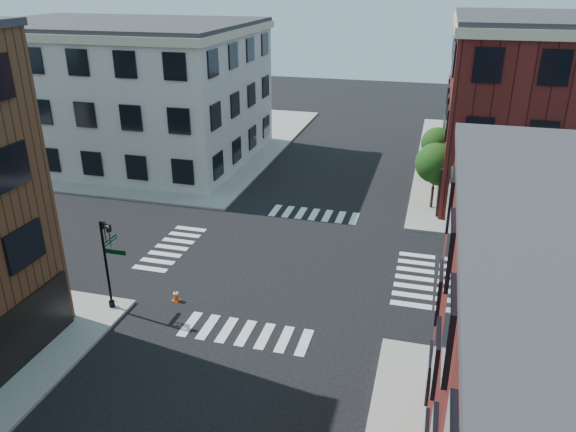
# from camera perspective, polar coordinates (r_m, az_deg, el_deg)

# --- Properties ---
(ground) EXTENTS (120.00, 120.00, 0.00)m
(ground) POSITION_cam_1_polar(r_m,az_deg,el_deg) (31.39, -0.15, -4.71)
(ground) COLOR black
(ground) RESTS_ON ground
(sidewalk_nw) EXTENTS (30.00, 30.00, 0.15)m
(sidewalk_nw) POSITION_cam_1_polar(r_m,az_deg,el_deg) (57.40, -15.18, 7.68)
(sidewalk_nw) COLOR gray
(sidewalk_nw) RESTS_ON ground
(building_nw) EXTENTS (22.00, 16.00, 11.00)m
(building_nw) POSITION_cam_1_polar(r_m,az_deg,el_deg) (51.02, -16.60, 11.92)
(building_nw) COLOR #BBB8AB
(building_nw) RESTS_ON ground
(tree_near) EXTENTS (2.69, 2.69, 4.49)m
(tree_near) POSITION_cam_1_polar(r_m,az_deg,el_deg) (38.50, 14.83, 5.00)
(tree_near) COLOR black
(tree_near) RESTS_ON ground
(tree_far) EXTENTS (2.43, 2.43, 4.07)m
(tree_far) POSITION_cam_1_polar(r_m,az_deg,el_deg) (44.33, 14.99, 6.98)
(tree_far) COLOR black
(tree_far) RESTS_ON ground
(signal_pole) EXTENTS (1.29, 1.24, 4.60)m
(signal_pole) POSITION_cam_1_polar(r_m,az_deg,el_deg) (27.20, -17.82, -3.81)
(signal_pole) COLOR black
(signal_pole) RESTS_ON ground
(traffic_cone) EXTENTS (0.40, 0.40, 0.63)m
(traffic_cone) POSITION_cam_1_polar(r_m,az_deg,el_deg) (28.28, -11.33, -7.90)
(traffic_cone) COLOR #FA4E0B
(traffic_cone) RESTS_ON ground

